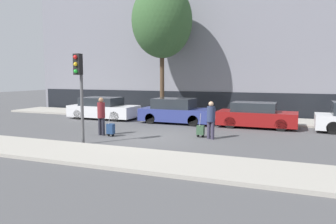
% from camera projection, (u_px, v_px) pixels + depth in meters
% --- Properties ---
extents(ground_plane, '(80.00, 80.00, 0.00)m').
position_uv_depth(ground_plane, '(148.00, 137.00, 14.37)').
color(ground_plane, '#4C4C4F').
extents(sidewalk_near, '(28.00, 2.50, 0.12)m').
position_uv_depth(sidewalk_near, '(101.00, 155.00, 10.90)').
color(sidewalk_near, '#A39E93').
rests_on(sidewalk_near, ground_plane).
extents(sidewalk_far, '(28.00, 3.00, 0.12)m').
position_uv_depth(sidewalk_far, '(195.00, 117.00, 20.82)').
color(sidewalk_far, '#A39E93').
rests_on(sidewalk_far, ground_plane).
extents(building_facade, '(28.00, 2.76, 9.42)m').
position_uv_depth(building_facade, '(210.00, 48.00, 23.59)').
color(building_facade, slate).
rests_on(building_facade, ground_plane).
extents(parked_car_0, '(4.30, 1.92, 1.35)m').
position_uv_depth(parked_car_0, '(103.00, 109.00, 20.63)').
color(parked_car_0, silver).
rests_on(parked_car_0, ground_plane).
extents(parked_car_1, '(4.07, 1.91, 1.41)m').
position_uv_depth(parked_car_1, '(176.00, 111.00, 18.77)').
color(parked_car_1, navy).
rests_on(parked_car_1, ground_plane).
extents(parked_car_2, '(4.01, 1.71, 1.32)m').
position_uv_depth(parked_car_2, '(256.00, 116.00, 17.08)').
color(parked_car_2, maroon).
rests_on(parked_car_2, ground_plane).
extents(pedestrian_left, '(0.35, 0.34, 1.72)m').
position_uv_depth(pedestrian_left, '(101.00, 114.00, 14.81)').
color(pedestrian_left, '#23232D').
rests_on(pedestrian_left, ground_plane).
extents(trolley_left, '(0.34, 0.29, 1.11)m').
position_uv_depth(trolley_left, '(111.00, 129.00, 14.58)').
color(trolley_left, navy).
rests_on(trolley_left, ground_plane).
extents(pedestrian_right, '(0.34, 0.34, 1.62)m').
position_uv_depth(pedestrian_right, '(211.00, 118.00, 13.92)').
color(pedestrian_right, '#383347').
rests_on(pedestrian_right, ground_plane).
extents(trolley_right, '(0.34, 0.29, 1.06)m').
position_uv_depth(trolley_right, '(201.00, 130.00, 14.36)').
color(trolley_right, '#335138').
rests_on(trolley_right, ground_plane).
extents(traffic_light, '(0.28, 0.47, 3.53)m').
position_uv_depth(traffic_light, '(80.00, 80.00, 12.58)').
color(traffic_light, '#515154').
rests_on(traffic_light, ground_plane).
extents(parked_bicycle, '(1.77, 0.06, 0.96)m').
position_uv_depth(parked_bicycle, '(160.00, 110.00, 21.46)').
color(parked_bicycle, black).
rests_on(parked_bicycle, sidewalk_far).
extents(bare_tree_near_crossing, '(3.87, 3.87, 8.44)m').
position_uv_depth(bare_tree_near_crossing, '(162.00, 21.00, 20.82)').
color(bare_tree_near_crossing, '#4C3826').
rests_on(bare_tree_near_crossing, sidewalk_far).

